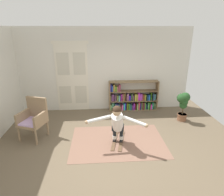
% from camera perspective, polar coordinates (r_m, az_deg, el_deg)
% --- Properties ---
extents(ground_plane, '(7.20, 7.20, 0.00)m').
position_cam_1_polar(ground_plane, '(5.07, -0.73, -14.34)').
color(ground_plane, brown).
extents(back_wall, '(6.00, 0.10, 2.90)m').
position_cam_1_polar(back_wall, '(6.94, -2.09, 8.16)').
color(back_wall, silver).
rests_on(back_wall, ground).
extents(double_door, '(1.22, 0.05, 2.45)m').
position_cam_1_polar(double_door, '(6.99, -11.54, 6.01)').
color(double_door, silver).
rests_on(double_door, ground).
extents(rug, '(2.45, 1.71, 0.01)m').
position_cam_1_polar(rug, '(5.33, 1.72, -12.47)').
color(rug, '#835F4D').
rests_on(rug, ground).
extents(bookshelf, '(1.76, 0.30, 1.08)m').
position_cam_1_polar(bookshelf, '(7.12, 5.87, -0.22)').
color(bookshelf, brown).
rests_on(bookshelf, ground).
extents(wicker_chair, '(0.77, 0.77, 1.10)m').
position_cam_1_polar(wicker_chair, '(5.66, -21.85, -5.32)').
color(wicker_chair, '#957A59').
rests_on(wicker_chair, ground).
extents(potted_plant, '(0.41, 0.39, 0.98)m').
position_cam_1_polar(potted_plant, '(6.52, 20.04, -1.52)').
color(potted_plant, brown).
rests_on(potted_plant, ground).
extents(skis_pair, '(0.46, 0.99, 0.07)m').
position_cam_1_polar(skis_pair, '(5.34, 1.76, -12.11)').
color(skis_pair, brown).
rests_on(skis_pair, rug).
extents(person_skier, '(1.46, 0.78, 1.08)m').
position_cam_1_polar(person_skier, '(4.83, 1.57, -6.85)').
color(person_skier, white).
rests_on(person_skier, skis_pair).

